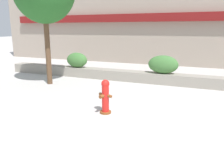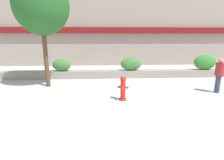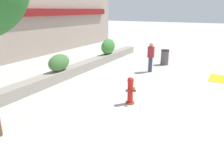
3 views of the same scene
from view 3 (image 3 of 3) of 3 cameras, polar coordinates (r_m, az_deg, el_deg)
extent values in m
plane|color=#BCB7B2|center=(9.37, 16.11, -5.06)|extent=(120.00, 120.00, 0.00)
cube|color=gray|center=(11.91, -13.08, 1.35)|extent=(18.00, 0.70, 0.50)
ellipsoid|color=#427538|center=(11.66, -13.65, 4.44)|extent=(1.42, 0.68, 0.87)
ellipsoid|color=#387F33|center=(15.84, -1.00, 8.74)|extent=(1.57, 0.70, 1.06)
cylinder|color=brown|center=(8.74, 4.72, -5.88)|extent=(0.44, 0.44, 0.06)
cylinder|color=red|center=(8.56, 4.80, -3.10)|extent=(0.27, 0.27, 0.85)
sphere|color=red|center=(8.41, 4.88, -0.11)|extent=(0.25, 0.25, 0.25)
cylinder|color=brown|center=(8.42, 5.75, -2.75)|extent=(0.15, 0.17, 0.11)
cylinder|color=brown|center=(8.41, 4.05, -2.75)|extent=(0.15, 0.12, 0.09)
cylinder|color=brown|center=(8.65, 5.56, -2.17)|extent=(0.15, 0.12, 0.09)
cylinder|color=#383D56|center=(13.21, 9.96, 4.01)|extent=(0.33, 0.33, 0.88)
cylinder|color=maroon|center=(13.05, 10.14, 7.20)|extent=(0.54, 0.54, 0.62)
sphere|color=tan|center=(12.98, 10.24, 9.05)|extent=(0.23, 0.23, 0.23)
cylinder|color=#56514C|center=(15.14, 13.60, 5.67)|extent=(0.52, 0.52, 0.95)
cylinder|color=black|center=(15.05, 13.74, 7.55)|extent=(0.55, 0.55, 0.06)
camera|label=1|loc=(10.35, 44.25, 7.62)|focal=35.00mm
camera|label=2|loc=(7.75, 60.38, 2.61)|focal=28.00mm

